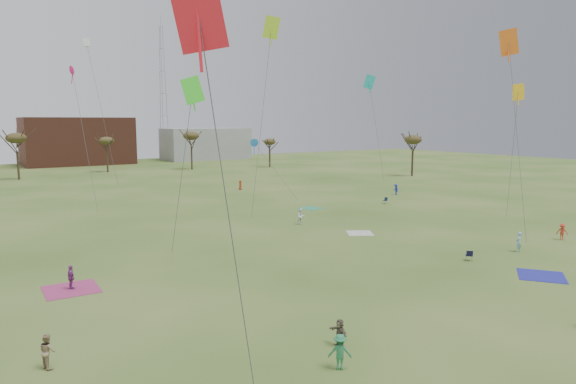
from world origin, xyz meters
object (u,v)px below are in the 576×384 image
camp_chair_right (385,202)px  radio_tower (163,93)px  flyer_near_center (340,352)px  camp_chair_center (469,257)px

camp_chair_right → radio_tower: (3.53, 96.33, 18.95)m
flyer_near_center → camp_chair_right: flyer_near_center is taller
camp_chair_center → flyer_near_center: bearing=66.3°
flyer_near_center → camp_chair_right: (34.74, 33.74, -0.56)m
flyer_near_center → camp_chair_center: flyer_near_center is taller
camp_chair_center → radio_tower: size_ratio=0.02×
camp_chair_center → radio_tower: bearing=-55.7°
camp_chair_right → radio_tower: bearing=169.6°
camp_chair_center → camp_chair_right: bearing=-77.4°
radio_tower → camp_chair_right: bearing=-92.1°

